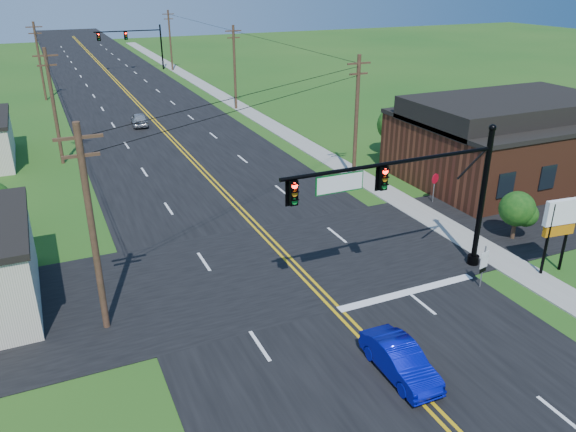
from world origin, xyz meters
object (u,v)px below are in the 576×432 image
signal_mast_main (410,192)px  signal_mast_far (133,41)px  blue_car (400,361)px  stop_sign (435,182)px  route_sign (484,264)px

signal_mast_main → signal_mast_far: size_ratio=1.03×
signal_mast_main → blue_car: bearing=-125.7°
stop_sign → route_sign: bearing=-132.1°
signal_mast_main → stop_sign: signal_mast_main is taller
route_sign → signal_mast_far: bearing=81.2°
signal_mast_far → blue_car: 78.01m
signal_mast_far → stop_sign: signal_mast_far is taller
signal_mast_main → signal_mast_far: same height
signal_mast_far → route_sign: bearing=-87.6°
signal_mast_main → blue_car: size_ratio=2.91×
signal_mast_main → route_sign: signal_mast_main is taller
stop_sign → signal_mast_main: bearing=-151.4°
signal_mast_far → stop_sign: size_ratio=5.40×
signal_mast_far → stop_sign: bearing=-83.0°
signal_mast_main → route_sign: (3.16, -2.02, -3.45)m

